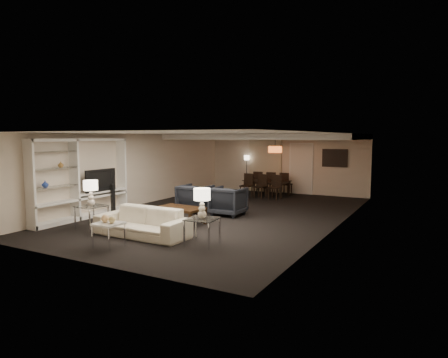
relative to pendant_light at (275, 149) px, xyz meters
name	(u,v)px	position (x,y,z in m)	size (l,w,h in m)	color
floor	(224,214)	(-0.30, -3.50, -1.92)	(11.00, 11.00, 0.00)	black
ceiling	(224,133)	(-0.30, -3.50, 0.58)	(7.00, 11.00, 0.02)	silver
wall_back	(285,164)	(-0.30, 2.00, -0.67)	(7.00, 0.02, 2.50)	beige
wall_front	(84,198)	(-0.30, -9.00, -0.67)	(7.00, 0.02, 2.50)	beige
wall_left	(136,170)	(-3.80, -3.50, -0.67)	(0.02, 11.00, 2.50)	beige
wall_right	(339,180)	(3.20, -3.50, -0.67)	(0.02, 11.00, 2.50)	beige
ceiling_soffit	(268,137)	(-0.30, 0.00, 0.48)	(7.00, 4.00, 0.20)	silver
curtains	(265,164)	(-1.20, 1.92, -0.72)	(1.50, 0.12, 2.40)	beige
door	(301,169)	(0.40, 1.97, -0.87)	(0.90, 0.05, 2.10)	silver
painting	(335,158)	(1.80, 1.96, -0.37)	(0.95, 0.04, 0.65)	#142D38
media_unit	(82,179)	(-3.61, -6.10, -0.74)	(0.38, 3.40, 2.35)	white
pendant_light	(275,149)	(0.00, 0.00, 0.00)	(0.52, 0.52, 0.24)	#D8591E
sofa	(142,222)	(-0.70, -6.89, -1.58)	(2.36, 0.92, 0.69)	beige
coffee_table	(180,215)	(-0.70, -5.29, -1.69)	(1.29, 0.76, 0.46)	black
armchair_left	(195,198)	(-1.30, -3.59, -1.48)	(0.94, 0.96, 0.88)	black
armchair_right	(228,201)	(-0.10, -3.59, -1.48)	(0.94, 0.96, 0.88)	black
side_table_left	(92,217)	(-2.40, -6.89, -1.62)	(0.65, 0.65, 0.60)	silver
side_table_right	(202,232)	(1.00, -6.89, -1.62)	(0.65, 0.65, 0.60)	silver
table_lamp_left	(91,193)	(-2.40, -6.89, -0.98)	(0.37, 0.37, 0.67)	beige
table_lamp_right	(202,203)	(1.00, -6.89, -0.98)	(0.37, 0.37, 0.67)	beige
marble_table	(109,235)	(-0.70, -7.99, -1.65)	(0.54, 0.54, 0.54)	silver
gold_gourd_a	(105,218)	(-0.80, -7.99, -1.29)	(0.17, 0.17, 0.17)	#F1BF7F
gold_gourd_b	(112,220)	(-0.60, -7.99, -1.30)	(0.15, 0.15, 0.15)	tan
television	(98,180)	(-3.58, -5.50, -0.83)	(0.15, 1.17, 0.67)	black
vase_blue	(45,184)	(-3.61, -7.32, -0.77)	(0.17, 0.17, 0.18)	navy
vase_amber	(61,164)	(-3.61, -6.80, -0.28)	(0.15, 0.15, 0.16)	#B5803C
floor_speaker	(113,199)	(-3.37, -5.11, -1.45)	(0.10, 0.10, 0.94)	black
dining_table	(266,188)	(-0.64, 0.73, -1.61)	(1.79, 1.00, 0.63)	black
chair_nl	(246,185)	(-1.24, 0.08, -1.45)	(0.43, 0.43, 0.93)	black
chair_nm	(260,186)	(-0.64, 0.08, -1.45)	(0.43, 0.43, 0.93)	black
chair_nr	(274,187)	(-0.04, 0.08, -1.45)	(0.43, 0.43, 0.93)	black
chair_fl	(259,182)	(-1.24, 1.38, -1.45)	(0.43, 0.43, 0.93)	black
chair_fm	(272,183)	(-0.64, 1.38, -1.45)	(0.43, 0.43, 0.93)	black
chair_fr	(286,184)	(-0.04, 1.38, -1.45)	(0.43, 0.43, 0.93)	black
floor_lamp	(247,173)	(-2.00, 1.70, -1.13)	(0.23, 0.23, 1.59)	black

